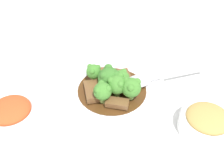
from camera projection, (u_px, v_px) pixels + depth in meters
ground_plane at (112, 94)px, 0.65m from camera, size 4.00×4.00×0.00m
main_plate at (112, 91)px, 0.65m from camera, size 0.27×0.27×0.02m
beef_strip_0 at (133, 85)px, 0.64m from camera, size 0.06×0.07×0.01m
beef_strip_1 at (117, 103)px, 0.59m from camera, size 0.06×0.03×0.01m
beef_strip_2 at (93, 91)px, 0.62m from camera, size 0.07×0.08×0.02m
beef_strip_3 at (124, 77)px, 0.66m from camera, size 0.06×0.07×0.01m
beef_strip_4 at (104, 77)px, 0.66m from camera, size 0.05×0.07×0.01m
broccoli_floret_0 at (110, 77)px, 0.62m from camera, size 0.05×0.05×0.06m
broccoli_floret_1 at (131, 87)px, 0.59m from camera, size 0.05×0.05×0.06m
broccoli_floret_2 at (117, 84)px, 0.60m from camera, size 0.04×0.04×0.06m
broccoli_floret_3 at (103, 91)px, 0.58m from camera, size 0.04×0.04×0.05m
broccoli_floret_4 at (94, 71)px, 0.64m from camera, size 0.04×0.04×0.05m
broccoli_floret_5 at (121, 78)px, 0.62m from camera, size 0.04×0.04×0.05m
serving_spoon at (145, 80)px, 0.65m from camera, size 0.19×0.15×0.01m
side_bowl_kimchi at (12, 115)px, 0.56m from camera, size 0.11×0.11×0.06m
side_bowl_appetizer at (207, 122)px, 0.55m from camera, size 0.12×0.12×0.05m
sauce_dish at (77, 47)px, 0.79m from camera, size 0.07×0.07×0.01m
paper_napkin at (155, 52)px, 0.78m from camera, size 0.14×0.13×0.01m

